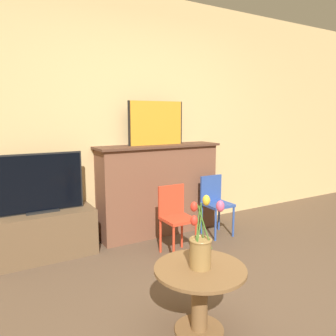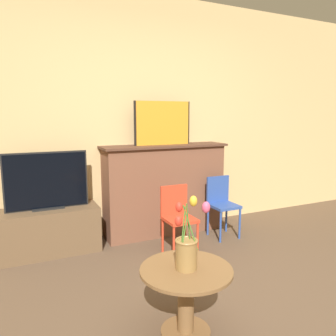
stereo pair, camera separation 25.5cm
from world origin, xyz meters
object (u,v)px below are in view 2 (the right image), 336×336
(tv_monitor, at_px, (47,181))
(chair_blue, at_px, (221,202))
(painting, at_px, (163,123))
(chair_red, at_px, (178,214))
(vase_tulips, at_px, (187,247))

(tv_monitor, height_order, chair_blue, tv_monitor)
(painting, bearing_deg, chair_blue, -34.39)
(painting, distance_m, tv_monitor, 1.38)
(chair_red, bearing_deg, vase_tulips, -114.16)
(tv_monitor, xyz_separation_m, chair_blue, (1.83, -0.33, -0.33))
(chair_blue, relative_size, vase_tulips, 1.53)
(painting, xyz_separation_m, tv_monitor, (-1.27, -0.05, -0.55))
(tv_monitor, relative_size, vase_tulips, 1.76)
(tv_monitor, distance_m, chair_blue, 1.89)
(chair_blue, bearing_deg, painting, 145.61)
(painting, xyz_separation_m, chair_red, (-0.11, -0.60, -0.88))
(chair_blue, bearing_deg, chair_red, -161.70)
(painting, distance_m, chair_blue, 1.11)
(chair_red, relative_size, chair_blue, 1.00)
(tv_monitor, height_order, chair_red, tv_monitor)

